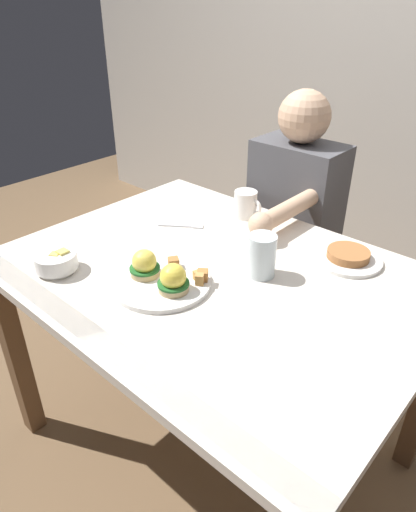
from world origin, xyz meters
name	(u,v)px	position (x,y,z in m)	size (l,w,h in m)	color
ground_plane	(213,441)	(0.00, 0.00, 0.00)	(6.00, 6.00, 0.00)	brown
dining_table	(214,301)	(0.00, 0.00, 0.63)	(1.20, 0.90, 0.74)	silver
eggs_benedict_plate	(161,277)	(-0.06, -0.15, 0.77)	(0.27, 0.27, 0.09)	white
fruit_bowl	(56,262)	(-0.33, -0.30, 0.77)	(0.12, 0.12, 0.06)	white
coffee_mug	(246,204)	(-0.16, 0.35, 0.79)	(0.11, 0.08, 0.09)	white
fork	(184,226)	(-0.26, 0.14, 0.74)	(0.14, 0.11, 0.00)	silver
water_glass_near	(262,258)	(0.11, 0.07, 0.80)	(0.08, 0.08, 0.12)	silver
side_plate	(348,257)	(0.26, 0.31, 0.75)	(0.20, 0.20, 0.04)	white
diner_person	(291,219)	(-0.13, 0.60, 0.65)	(0.34, 0.54, 1.14)	#33333D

